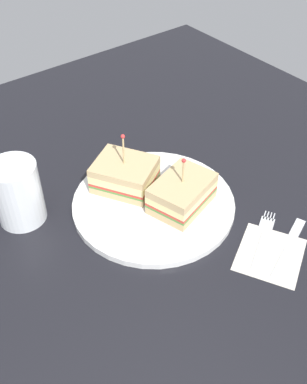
{
  "coord_description": "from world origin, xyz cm",
  "views": [
    {
      "loc": [
        -34.35,
        -44.19,
        53.53
      ],
      "look_at": [
        0.0,
        0.0,
        3.11
      ],
      "focal_mm": 43.01,
      "sensor_mm": 36.0,
      "label": 1
    }
  ],
  "objects_px": {
    "sandwich_half_back": "(125,174)",
    "drink_glass": "(18,195)",
    "fork": "(264,232)",
    "plate": "(154,203)",
    "sandwich_half_front": "(182,193)",
    "knife": "(290,243)",
    "napkin": "(270,254)"
  },
  "relations": [
    {
      "from": "napkin",
      "to": "sandwich_half_back",
      "type": "bearing_deg",
      "value": 109.1
    },
    {
      "from": "plate",
      "to": "drink_glass",
      "type": "distance_m",
      "value": 0.22
    },
    {
      "from": "sandwich_half_front",
      "to": "sandwich_half_back",
      "type": "xyz_separation_m",
      "value": [
        -0.05,
        0.1,
        -0.0
      ]
    },
    {
      "from": "napkin",
      "to": "fork",
      "type": "xyz_separation_m",
      "value": [
        0.03,
        0.04,
        0.0
      ]
    },
    {
      "from": "sandwich_half_back",
      "to": "napkin",
      "type": "relative_size",
      "value": 1.22
    },
    {
      "from": "fork",
      "to": "sandwich_half_back",
      "type": "bearing_deg",
      "value": 117.88
    },
    {
      "from": "fork",
      "to": "knife",
      "type": "distance_m",
      "value": 0.04
    },
    {
      "from": "fork",
      "to": "sandwich_half_front",
      "type": "bearing_deg",
      "value": 119.7
    },
    {
      "from": "plate",
      "to": "fork",
      "type": "height_order",
      "value": "plate"
    },
    {
      "from": "knife",
      "to": "fork",
      "type": "bearing_deg",
      "value": 109.18
    },
    {
      "from": "sandwich_half_front",
      "to": "plate",
      "type": "bearing_deg",
      "value": 131.7
    },
    {
      "from": "sandwich_half_front",
      "to": "fork",
      "type": "distance_m",
      "value": 0.14
    },
    {
      "from": "plate",
      "to": "drink_glass",
      "type": "xyz_separation_m",
      "value": [
        -0.18,
        0.11,
        0.04
      ]
    },
    {
      "from": "sandwich_half_front",
      "to": "sandwich_half_back",
      "type": "bearing_deg",
      "value": 115.48
    },
    {
      "from": "sandwich_half_back",
      "to": "knife",
      "type": "height_order",
      "value": "sandwich_half_back"
    },
    {
      "from": "sandwich_half_front",
      "to": "sandwich_half_back",
      "type": "distance_m",
      "value": 0.11
    },
    {
      "from": "drink_glass",
      "to": "napkin",
      "type": "height_order",
      "value": "drink_glass"
    },
    {
      "from": "drink_glass",
      "to": "napkin",
      "type": "distance_m",
      "value": 0.4
    },
    {
      "from": "fork",
      "to": "napkin",
      "type": "bearing_deg",
      "value": -126.84
    },
    {
      "from": "drink_glass",
      "to": "napkin",
      "type": "bearing_deg",
      "value": -49.58
    },
    {
      "from": "sandwich_half_back",
      "to": "knife",
      "type": "bearing_deg",
      "value": -63.38
    },
    {
      "from": "napkin",
      "to": "fork",
      "type": "height_order",
      "value": "fork"
    },
    {
      "from": "napkin",
      "to": "sandwich_half_front",
      "type": "bearing_deg",
      "value": 104.96
    },
    {
      "from": "knife",
      "to": "sandwich_half_back",
      "type": "bearing_deg",
      "value": 116.62
    },
    {
      "from": "drink_glass",
      "to": "knife",
      "type": "relative_size",
      "value": 0.81
    },
    {
      "from": "drink_glass",
      "to": "napkin",
      "type": "relative_size",
      "value": 1.02
    },
    {
      "from": "plate",
      "to": "sandwich_half_back",
      "type": "xyz_separation_m",
      "value": [
        -0.01,
        0.06,
        0.03
      ]
    },
    {
      "from": "plate",
      "to": "napkin",
      "type": "xyz_separation_m",
      "value": [
        0.07,
        -0.19,
        -0.0
      ]
    },
    {
      "from": "sandwich_half_front",
      "to": "sandwich_half_back",
      "type": "relative_size",
      "value": 0.95
    },
    {
      "from": "sandwich_half_front",
      "to": "knife",
      "type": "distance_m",
      "value": 0.18
    },
    {
      "from": "sandwich_half_front",
      "to": "drink_glass",
      "type": "distance_m",
      "value": 0.26
    },
    {
      "from": "sandwich_half_back",
      "to": "drink_glass",
      "type": "xyz_separation_m",
      "value": [
        -0.17,
        0.05,
        0.01
      ]
    }
  ]
}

